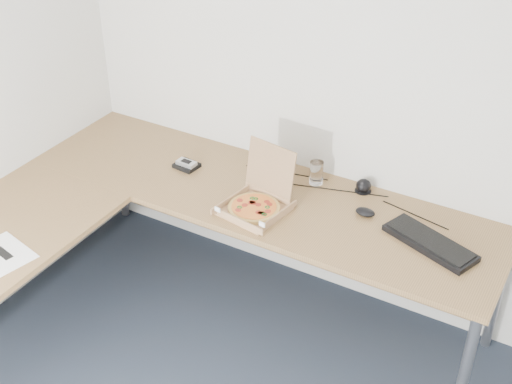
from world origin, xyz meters
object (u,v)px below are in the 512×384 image
Objects in this scene: pizza_box at (256,204)px; wallet at (187,165)px; keyboard at (430,243)px; desk at (158,222)px; drinking_glass at (316,173)px.

pizza_box reaches higher than wallet.
pizza_box is 0.84m from keyboard.
keyboard is (0.83, 0.15, -0.02)m from pizza_box.
pizza_box is 0.55m from wallet.
keyboard is at bearing 19.67° from desk.
desk is at bearing -66.32° from wallet.
desk is 0.85m from drinking_glass.
wallet reaches higher than desk.
pizza_box is 0.75× the size of keyboard.
drinking_glass reaches higher than keyboard.
drinking_glass is 1.01× the size of wallet.
drinking_glass is 0.71m from wallet.
pizza_box reaches higher than drinking_glass.
pizza_box is 2.63× the size of drinking_glass.
desk is 0.48m from wallet.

